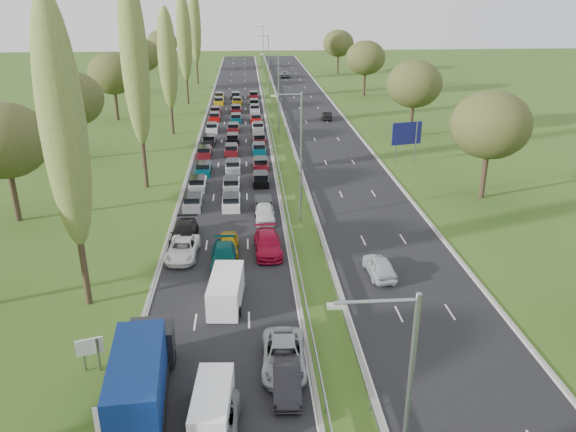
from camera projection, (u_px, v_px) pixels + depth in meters
name	position (u px, v px, depth m)	size (l,w,h in m)	color
ground	(278.00, 131.00, 87.15)	(260.00, 260.00, 0.00)	#35551A
near_carriageway	(235.00, 128.00, 89.00)	(10.50, 215.00, 0.04)	black
far_carriageway	(319.00, 127.00, 89.92)	(10.50, 215.00, 0.04)	black
central_reservation	(277.00, 124.00, 89.26)	(2.36, 215.00, 0.32)	gray
lamp_columns	(279.00, 94.00, 83.07)	(0.18, 140.18, 12.00)	gray
poplar_row	(156.00, 58.00, 70.50)	(2.80, 127.80, 22.44)	#2D2116
woodland_left	(63.00, 104.00, 66.40)	(8.00, 166.00, 11.10)	#2D2116
woodland_right	(432.00, 94.00, 73.28)	(8.00, 153.00, 11.10)	#2D2116
traffic_queue_fill	(234.00, 133.00, 84.01)	(9.09, 67.71, 0.80)	slate
near_car_2	(183.00, 249.00, 45.31)	(2.35, 5.10, 1.42)	white
near_car_3	(184.00, 233.00, 48.17)	(2.14, 5.27, 1.53)	black
near_car_6	(214.00, 427.00, 26.68)	(2.45, 5.32, 1.48)	slate
near_car_7	(224.00, 255.00, 44.14)	(2.05, 5.04, 1.46)	#054A4B
near_car_8	(228.00, 244.00, 46.10)	(1.68, 4.18, 1.42)	#C39C0D
near_car_9	(287.00, 380.00, 30.01)	(1.47, 4.23, 1.39)	black
near_car_10	(284.00, 356.00, 31.92)	(2.47, 5.35, 1.49)	#A8AEB2
near_car_11	(268.00, 244.00, 46.10)	(2.17, 5.34, 1.55)	#A60A2B
near_car_12	(265.00, 213.00, 52.53)	(1.83, 4.56, 1.55)	silver
far_car_0	(380.00, 266.00, 42.35)	(1.79, 4.44, 1.51)	#B6BBC0
far_car_1	(327.00, 115.00, 94.55)	(1.44, 4.14, 1.36)	black
far_car_2	(285.00, 74.00, 141.87)	(2.51, 5.45, 1.51)	gray
blue_lorry	(142.00, 376.00, 28.42)	(2.44, 8.79, 3.71)	black
white_van_front	(213.00, 403.00, 27.96)	(1.81, 4.62, 1.86)	white
white_van_rear	(226.00, 289.00, 38.52)	(2.05, 5.24, 2.10)	white
info_sign	(90.00, 350.00, 31.41)	(1.46, 0.55, 2.10)	gray
direction_sign	(407.00, 135.00, 69.38)	(3.91, 1.03, 5.20)	gray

